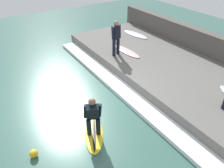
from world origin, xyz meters
TOP-DOWN VIEW (x-y plane):
  - ground_plane at (0.00, 0.00)m, footprint 28.00×28.00m
  - concrete_ledge at (3.94, 0.00)m, footprint 4.40×12.21m
  - back_wall at (6.39, 0.00)m, footprint 0.50×12.82m
  - wave_foam_crest at (1.37, 0.00)m, footprint 0.72×11.60m
  - surfboard_riding at (-0.81, -1.33)m, footprint 1.26×1.70m
  - surfer_riding at (-0.81, -1.33)m, footprint 0.51×0.52m
  - surfer_waiting_far at (2.49, 2.35)m, footprint 0.56×0.38m
  - surfboard_waiting_far at (3.14, 2.34)m, footprint 0.59×1.93m
  - surfboard_spare at (4.99, 3.98)m, footprint 0.80×1.92m
  - marker_buoy at (-2.68, -1.11)m, footprint 0.24×0.24m

SIDE VIEW (x-z plane):
  - ground_plane at x=0.00m, z-range 0.00..0.00m
  - surfboard_riding at x=-0.81m, z-range 0.00..0.06m
  - wave_foam_crest at x=1.37m, z-range 0.00..0.16m
  - marker_buoy at x=-2.68m, z-range 0.00..0.24m
  - concrete_ledge at x=3.94m, z-range 0.00..0.53m
  - surfboard_waiting_far at x=3.14m, z-range 0.53..0.59m
  - surfboard_spare at x=4.99m, z-range 0.53..0.59m
  - back_wall at x=6.39m, z-range 0.00..1.57m
  - surfer_riding at x=-0.81m, z-range 0.14..1.56m
  - surfer_waiting_far at x=2.49m, z-range 0.64..2.33m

